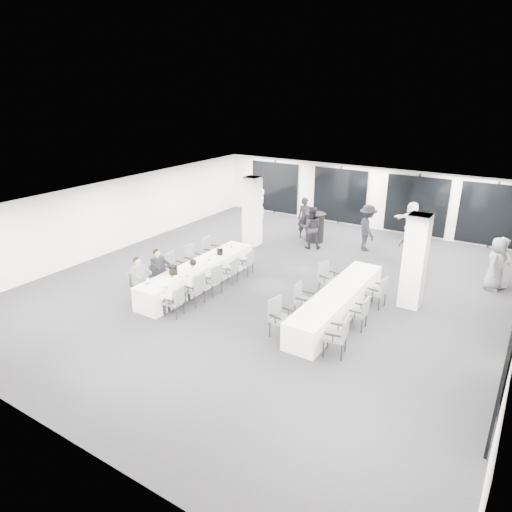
% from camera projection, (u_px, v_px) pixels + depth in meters
% --- Properties ---
extents(room, '(14.04, 16.04, 2.84)m').
position_uv_depth(room, '(312.00, 241.00, 14.90)').
color(room, black).
rests_on(room, ground).
extents(column_left, '(0.60, 0.60, 2.80)m').
position_uv_depth(column_left, '(252.00, 211.00, 18.40)').
color(column_left, silver).
rests_on(column_left, floor).
extents(column_right, '(0.60, 0.60, 2.80)m').
position_uv_depth(column_right, '(415.00, 261.00, 13.15)').
color(column_right, silver).
rests_on(column_right, floor).
extents(banquet_table_main, '(0.90, 5.00, 0.75)m').
position_uv_depth(banquet_table_main, '(199.00, 275.00, 14.87)').
color(banquet_table_main, white).
rests_on(banquet_table_main, floor).
extents(banquet_table_side, '(0.90, 5.00, 0.75)m').
position_uv_depth(banquet_table_side, '(337.00, 303.00, 12.92)').
color(banquet_table_side, white).
rests_on(banquet_table_side, floor).
extents(cocktail_table, '(0.87, 0.87, 1.20)m').
position_uv_depth(cocktail_table, '(315.00, 227.00, 19.07)').
color(cocktail_table, black).
rests_on(cocktail_table, floor).
extents(chair_main_left_near, '(0.56, 0.58, 0.91)m').
position_uv_depth(chair_main_left_near, '(138.00, 285.00, 13.75)').
color(chair_main_left_near, '#54565B').
rests_on(chair_main_left_near, floor).
extents(chair_main_left_second, '(0.54, 0.57, 0.91)m').
position_uv_depth(chair_main_left_second, '(157.00, 276.00, 14.39)').
color(chair_main_left_second, '#54565B').
rests_on(chair_main_left_second, floor).
extents(chair_main_left_mid, '(0.53, 0.59, 1.03)m').
position_uv_depth(chair_main_left_mid, '(173.00, 266.00, 14.99)').
color(chair_main_left_mid, '#54565B').
rests_on(chair_main_left_mid, floor).
extents(chair_main_left_fourth, '(0.53, 0.59, 1.01)m').
position_uv_depth(chair_main_left_fourth, '(192.00, 258.00, 15.76)').
color(chair_main_left_fourth, '#54565B').
rests_on(chair_main_left_fourth, floor).
extents(chair_main_left_far, '(0.58, 0.63, 1.01)m').
position_uv_depth(chair_main_left_far, '(210.00, 249.00, 16.55)').
color(chair_main_left_far, '#54565B').
rests_on(chair_main_left_far, floor).
extents(chair_main_right_near, '(0.50, 0.54, 0.89)m').
position_uv_depth(chair_main_right_near, '(176.00, 300.00, 12.80)').
color(chair_main_right_near, '#54565B').
rests_on(chair_main_right_near, floor).
extents(chair_main_right_second, '(0.51, 0.57, 1.00)m').
position_uv_depth(chair_main_right_second, '(196.00, 287.00, 13.47)').
color(chair_main_right_second, '#54565B').
rests_on(chair_main_right_second, floor).
extents(chair_main_right_mid, '(0.53, 0.58, 0.97)m').
position_uv_depth(chair_main_right_mid, '(214.00, 278.00, 14.16)').
color(chair_main_right_mid, '#54565B').
rests_on(chair_main_right_mid, floor).
extents(chair_main_right_fourth, '(0.49, 0.53, 0.88)m').
position_uv_depth(chair_main_right_fourth, '(232.00, 269.00, 14.96)').
color(chair_main_right_fourth, '#54565B').
rests_on(chair_main_right_fourth, floor).
extents(chair_main_right_far, '(0.47, 0.51, 0.87)m').
position_uv_depth(chair_main_right_far, '(248.00, 261.00, 15.71)').
color(chair_main_right_far, '#54565B').
rests_on(chair_main_right_far, floor).
extents(chair_side_left_near, '(0.60, 0.65, 1.04)m').
position_uv_depth(chair_side_left_near, '(279.00, 315.00, 11.79)').
color(chair_side_left_near, '#54565B').
rests_on(chair_side_left_near, floor).
extents(chair_side_left_mid, '(0.52, 0.58, 0.98)m').
position_uv_depth(chair_side_left_mid, '(302.00, 298.00, 12.83)').
color(chair_side_left_mid, '#54565B').
rests_on(chair_side_left_mid, floor).
extents(chair_side_left_far, '(0.61, 0.65, 1.04)m').
position_uv_depth(chair_side_left_far, '(327.00, 276.00, 14.17)').
color(chair_side_left_far, '#54565B').
rests_on(chair_side_left_far, floor).
extents(chair_side_right_near, '(0.61, 0.65, 1.04)m').
position_uv_depth(chair_side_right_near, '(339.00, 334.00, 10.91)').
color(chair_side_right_near, '#54565B').
rests_on(chair_side_right_near, floor).
extents(chair_side_right_mid, '(0.48, 0.53, 0.92)m').
position_uv_depth(chair_side_right_mid, '(361.00, 311.00, 12.13)').
color(chair_side_right_mid, '#54565B').
rests_on(chair_side_right_mid, floor).
extents(chair_side_right_far, '(0.54, 0.58, 0.95)m').
position_uv_depth(chair_side_right_far, '(379.00, 290.00, 13.34)').
color(chair_side_right_far, '#54565B').
rests_on(chair_side_right_far, floor).
extents(seated_guest_a, '(0.50, 0.38, 1.44)m').
position_uv_depth(seated_guest_a, '(140.00, 277.00, 13.55)').
color(seated_guest_a, '#575A5F').
rests_on(seated_guest_a, floor).
extents(seated_guest_b, '(0.50, 0.38, 1.44)m').
position_uv_depth(seated_guest_b, '(160.00, 269.00, 14.20)').
color(seated_guest_b, black).
rests_on(seated_guest_b, floor).
extents(seated_guest_c, '(0.50, 0.38, 1.44)m').
position_uv_depth(seated_guest_c, '(171.00, 289.00, 12.77)').
color(seated_guest_c, white).
rests_on(seated_guest_c, floor).
extents(seated_guest_d, '(0.50, 0.38, 1.44)m').
position_uv_depth(seated_guest_d, '(191.00, 278.00, 13.47)').
color(seated_guest_d, white).
rests_on(seated_guest_d, floor).
extents(standing_guest_a, '(0.92, 0.89, 1.97)m').
position_uv_depth(standing_guest_a, '(305.00, 215.00, 19.43)').
color(standing_guest_a, black).
rests_on(standing_guest_a, floor).
extents(standing_guest_b, '(1.10, 0.95, 1.94)m').
position_uv_depth(standing_guest_b, '(311.00, 225.00, 18.10)').
color(standing_guest_b, black).
rests_on(standing_guest_b, floor).
extents(standing_guest_c, '(1.36, 1.49, 2.08)m').
position_uv_depth(standing_guest_c, '(368.00, 225.00, 17.85)').
color(standing_guest_c, black).
rests_on(standing_guest_c, floor).
extents(standing_guest_d, '(1.23, 0.89, 1.88)m').
position_uv_depth(standing_guest_d, '(414.00, 243.00, 16.06)').
color(standing_guest_d, black).
rests_on(standing_guest_d, floor).
extents(standing_guest_e, '(0.74, 1.03, 1.95)m').
position_uv_depth(standing_guest_e, '(497.00, 260.00, 14.41)').
color(standing_guest_e, '#575A5F').
rests_on(standing_guest_e, floor).
extents(standing_guest_f, '(1.74, 0.68, 1.89)m').
position_uv_depth(standing_guest_f, '(412.00, 219.00, 19.04)').
color(standing_guest_f, white).
rests_on(standing_guest_f, floor).
extents(standing_guest_g, '(0.88, 0.86, 1.87)m').
position_uv_depth(standing_guest_g, '(260.00, 205.00, 21.35)').
color(standing_guest_g, white).
rests_on(standing_guest_g, floor).
extents(standing_guest_h, '(1.05, 0.97, 1.86)m').
position_uv_depth(standing_guest_h, '(500.00, 258.00, 14.71)').
color(standing_guest_h, white).
rests_on(standing_guest_h, floor).
extents(ice_bucket_near, '(0.24, 0.24, 0.27)m').
position_uv_depth(ice_bucket_near, '(174.00, 270.00, 13.89)').
color(ice_bucket_near, black).
rests_on(ice_bucket_near, banquet_table_main).
extents(ice_bucket_far, '(0.22, 0.22, 0.25)m').
position_uv_depth(ice_bucket_far, '(220.00, 251.00, 15.53)').
color(ice_bucket_far, black).
rests_on(ice_bucket_far, banquet_table_main).
extents(water_bottle_a, '(0.08, 0.08, 0.24)m').
position_uv_depth(water_bottle_a, '(148.00, 282.00, 13.06)').
color(water_bottle_a, silver).
rests_on(water_bottle_a, banquet_table_main).
extents(water_bottle_b, '(0.07, 0.07, 0.21)m').
position_uv_depth(water_bottle_b, '(209.00, 259.00, 14.84)').
color(water_bottle_b, silver).
rests_on(water_bottle_b, banquet_table_main).
extents(water_bottle_c, '(0.07, 0.07, 0.21)m').
position_uv_depth(water_bottle_c, '(231.00, 246.00, 16.08)').
color(water_bottle_c, silver).
rests_on(water_bottle_c, banquet_table_main).
extents(plate_a, '(0.18, 0.18, 0.03)m').
position_uv_depth(plate_a, '(170.00, 277.00, 13.68)').
color(plate_a, white).
rests_on(plate_a, banquet_table_main).
extents(plate_b, '(0.21, 0.21, 0.03)m').
position_uv_depth(plate_b, '(160.00, 285.00, 13.17)').
color(plate_b, white).
rests_on(plate_b, banquet_table_main).
extents(plate_c, '(0.18, 0.18, 0.03)m').
position_uv_depth(plate_c, '(188.00, 270.00, 14.21)').
color(plate_c, white).
rests_on(plate_c, banquet_table_main).
extents(wine_glass, '(0.07, 0.07, 0.18)m').
position_uv_depth(wine_glass, '(163.00, 282.00, 13.08)').
color(wine_glass, silver).
rests_on(wine_glass, banquet_table_main).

